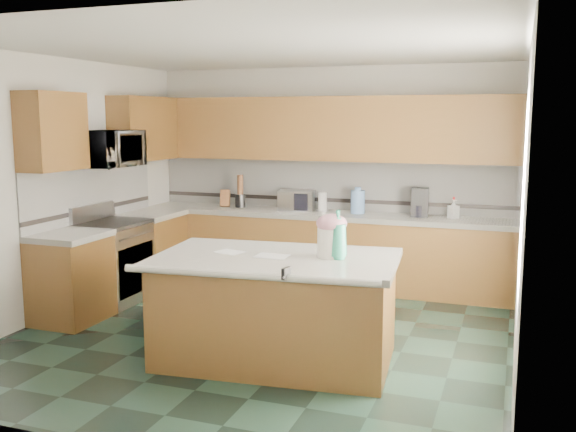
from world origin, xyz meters
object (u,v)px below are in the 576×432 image
at_px(island_base, 276,312).
at_px(island_top, 276,259).
at_px(toaster_oven, 296,200).
at_px(coffee_maker, 420,202).
at_px(knife_block, 225,198).
at_px(soap_bottle_island, 338,235).
at_px(treat_jar, 331,243).

distance_m(island_base, island_top, 0.46).
bearing_deg(toaster_oven, coffee_maker, -10.39).
relative_size(island_top, toaster_oven, 4.68).
relative_size(island_top, knife_block, 9.29).
bearing_deg(island_base, coffee_maker, 67.19).
bearing_deg(soap_bottle_island, knife_block, 124.95).
bearing_deg(island_top, island_base, 0.00).
xyz_separation_m(toaster_oven, coffee_maker, (1.53, 0.03, 0.04)).
relative_size(island_top, coffee_maker, 5.99).
bearing_deg(coffee_maker, toaster_oven, 175.30).
height_order(island_top, knife_block, knife_block).
relative_size(soap_bottle_island, coffee_maker, 1.20).
bearing_deg(island_top, knife_block, 117.69).
xyz_separation_m(island_top, treat_jar, (0.45, 0.11, 0.15)).
relative_size(island_base, knife_block, 8.83).
bearing_deg(knife_block, island_top, -73.57).
xyz_separation_m(island_top, coffee_maker, (0.82, 2.63, 0.20)).
bearing_deg(soap_bottle_island, treat_jar, 139.99).
bearing_deg(island_base, island_top, 0.00).
bearing_deg(island_top, toaster_oven, 99.89).
relative_size(treat_jar, coffee_maker, 0.73).
bearing_deg(coffee_maker, soap_bottle_island, -102.45).
height_order(treat_jar, knife_block, treat_jar).
height_order(island_base, coffee_maker, coffee_maker).
xyz_separation_m(knife_block, coffee_maker, (2.52, 0.03, 0.06)).
bearing_deg(soap_bottle_island, coffee_maker, 77.02).
relative_size(treat_jar, toaster_oven, 0.57).
distance_m(island_top, soap_bottle_island, 0.57).
xyz_separation_m(island_top, soap_bottle_island, (0.52, 0.07, 0.23)).
height_order(soap_bottle_island, knife_block, soap_bottle_island).
relative_size(island_base, treat_jar, 7.78).
distance_m(island_top, treat_jar, 0.49).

